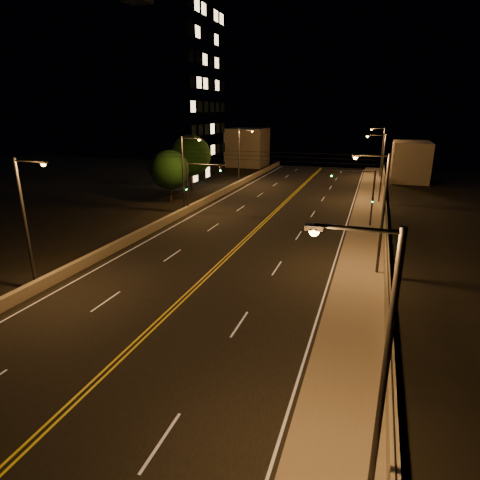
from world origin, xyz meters
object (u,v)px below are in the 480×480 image
(streetlight_3, at_px, (381,150))
(tree_1, at_px, (191,156))
(streetlight_1, at_px, (379,208))
(streetlight_0, at_px, (376,354))
(tree_0, at_px, (169,170))
(streetlight_4, at_px, (28,216))
(traffic_signal_left, at_px, (195,181))
(streetlight_2, at_px, (380,164))
(building_tower, at_px, (142,96))
(traffic_signal_right, at_px, (363,191))
(streetlight_6, at_px, (241,153))
(streetlight_5, at_px, (185,170))

(streetlight_3, height_order, tree_1, streetlight_3)
(streetlight_1, height_order, streetlight_3, same)
(streetlight_0, height_order, streetlight_3, same)
(streetlight_3, distance_m, tree_0, 39.20)
(streetlight_4, distance_m, traffic_signal_left, 23.03)
(streetlight_3, bearing_deg, streetlight_2, -90.00)
(building_tower, bearing_deg, traffic_signal_left, -47.23)
(traffic_signal_right, height_order, traffic_signal_left, same)
(streetlight_0, bearing_deg, streetlight_6, 112.40)
(building_tower, bearing_deg, traffic_signal_right, -28.11)
(streetlight_4, bearing_deg, streetlight_3, 69.29)
(streetlight_6, distance_m, tree_0, 16.46)
(streetlight_3, bearing_deg, traffic_signal_left, -121.05)
(tree_0, bearing_deg, traffic_signal_right, -9.91)
(streetlight_4, height_order, tree_1, streetlight_4)
(streetlight_4, distance_m, streetlight_5, 22.83)
(streetlight_0, relative_size, tree_1, 1.07)
(traffic_signal_right, distance_m, tree_1, 28.76)
(streetlight_5, height_order, traffic_signal_right, streetlight_5)
(streetlight_2, bearing_deg, streetlight_4, -121.14)
(streetlight_0, distance_m, tree_1, 52.61)
(streetlight_0, relative_size, streetlight_2, 1.00)
(streetlight_2, height_order, streetlight_3, same)
(streetlight_6, bearing_deg, tree_0, -105.55)
(streetlight_0, bearing_deg, streetlight_3, 90.00)
(streetlight_1, bearing_deg, streetlight_6, 122.81)
(traffic_signal_right, bearing_deg, streetlight_2, 83.03)
(streetlight_0, height_order, tree_0, streetlight_0)
(streetlight_5, bearing_deg, streetlight_3, 57.66)
(building_tower, xyz_separation_m, tree_0, (12.80, -15.58, -9.61))
(building_tower, bearing_deg, streetlight_3, 19.77)
(streetlight_1, bearing_deg, streetlight_0, -90.00)
(streetlight_6, bearing_deg, streetlight_5, -90.00)
(streetlight_0, xyz_separation_m, streetlight_1, (0.00, 18.75, 0.00))
(traffic_signal_right, height_order, building_tower, building_tower)
(streetlight_1, distance_m, tree_0, 31.16)
(traffic_signal_left, xyz_separation_m, tree_0, (-5.53, 4.25, 0.51))
(streetlight_4, relative_size, tree_0, 1.29)
(streetlight_0, bearing_deg, streetlight_2, 90.00)
(tree_1, bearing_deg, streetlight_2, -1.59)
(streetlight_5, distance_m, tree_0, 6.27)
(traffic_signal_right, distance_m, traffic_signal_left, 18.77)
(streetlight_1, relative_size, traffic_signal_left, 1.48)
(streetlight_0, relative_size, streetlight_6, 1.00)
(streetlight_3, relative_size, streetlight_5, 1.00)
(streetlight_0, xyz_separation_m, building_tower, (-38.64, 51.72, 8.80))
(building_tower, bearing_deg, streetlight_2, -10.74)
(tree_0, bearing_deg, streetlight_2, 17.71)
(traffic_signal_left, bearing_deg, streetlight_5, -173.30)
(streetlight_2, bearing_deg, streetlight_5, -149.49)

